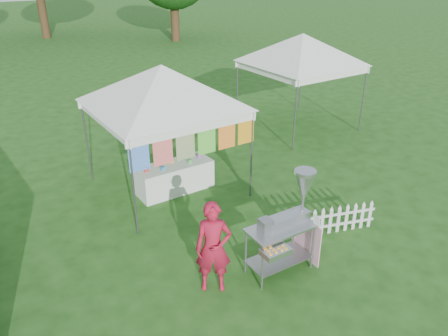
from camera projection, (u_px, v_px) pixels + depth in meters
ground at (256, 263)px, 8.02m from camera, size 120.00×120.00×0.00m
canopy_main at (161, 65)px, 9.34m from camera, size 4.24×4.24×3.45m
canopy_right at (303, 34)px, 13.21m from camera, size 4.24×4.24×3.45m
donut_cart at (291, 216)px, 7.46m from camera, size 1.35×0.87×1.84m
vendor at (213, 248)px, 7.08m from camera, size 0.71×0.64×1.63m
picket_fence at (334, 220)px, 8.79m from camera, size 1.72×0.59×0.56m
display_table at (175, 177)px, 10.39m from camera, size 1.80×0.70×0.69m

